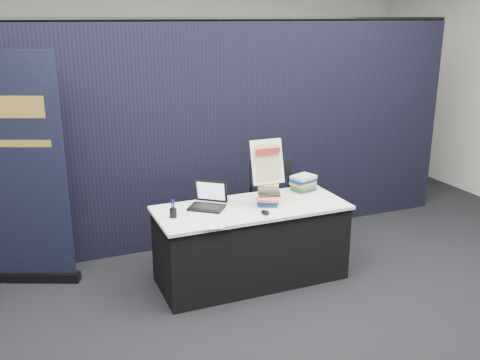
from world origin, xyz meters
name	(u,v)px	position (x,y,z in m)	size (l,w,h in m)	color
floor	(276,306)	(0.00, 0.00, 0.00)	(8.00, 8.00, 0.00)	black
wall_back	(157,66)	(0.00, 4.00, 1.75)	(8.00, 0.02, 3.50)	#A9A69F
drape_partition	(213,137)	(0.00, 1.60, 1.20)	(6.00, 0.08, 2.40)	black
display_table	(251,243)	(0.00, 0.55, 0.38)	(1.80, 0.75, 0.75)	black
laptop	(205,201)	(-0.41, 0.69, 0.81)	(0.38, 0.41, 0.24)	black
mouse	(265,212)	(0.03, 0.32, 0.77)	(0.07, 0.10, 0.03)	black
brochure_left	(203,225)	(-0.57, 0.27, 0.75)	(0.32, 0.23, 0.00)	silver
brochure_mid	(199,219)	(-0.55, 0.43, 0.75)	(0.27, 0.19, 0.00)	white
brochure_right	(195,224)	(-0.62, 0.32, 0.75)	(0.29, 0.20, 0.00)	silver
pen_cup	(173,213)	(-0.75, 0.55, 0.79)	(0.06, 0.06, 0.08)	black
book_stack_tall	(268,195)	(0.15, 0.51, 0.86)	(0.24, 0.22, 0.21)	#165451
book_stack_short	(304,183)	(0.67, 0.77, 0.83)	(0.26, 0.22, 0.16)	#1C6B28
info_sign	(267,162)	(0.15, 0.54, 1.16)	(0.31, 0.15, 0.42)	black
pullup_banner	(20,185)	(-1.98, 1.32, 0.97)	(0.89, 0.45, 2.18)	black
stacking_chair	(277,207)	(0.44, 0.88, 0.57)	(0.54, 0.55, 1.02)	black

